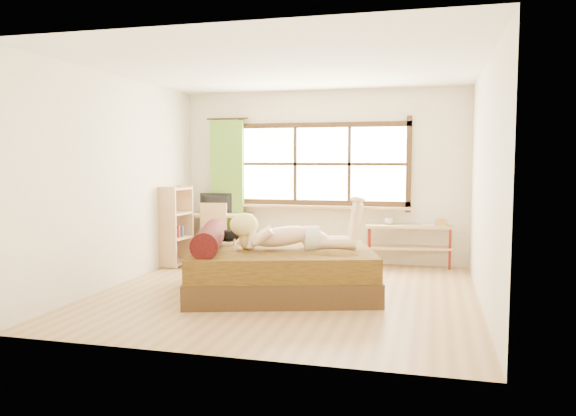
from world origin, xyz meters
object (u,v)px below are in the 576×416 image
(woman, at_px, (292,222))
(bookshelf, at_px, (176,226))
(chair, at_px, (212,230))
(desk, at_px, (216,220))
(pipe_shelf, at_px, (410,236))
(bed, at_px, (276,268))
(kitten, at_px, (228,234))

(woman, distance_m, bookshelf, 2.54)
(chair, xyz_separation_m, bookshelf, (-0.47, -0.27, 0.09))
(chair, bearing_deg, bookshelf, -159.41)
(desk, xyz_separation_m, bookshelf, (-0.39, -0.63, -0.04))
(desk, xyz_separation_m, pipe_shelf, (3.07, 0.12, -0.18))
(bed, distance_m, chair, 2.15)
(kitten, relative_size, desk, 0.26)
(bookshelf, bearing_deg, pipe_shelf, 18.16)
(pipe_shelf, bearing_deg, woman, -131.18)
(desk, xyz_separation_m, chair, (0.09, -0.36, -0.13))
(desk, relative_size, chair, 1.35)
(pipe_shelf, bearing_deg, kitten, -147.49)
(woman, relative_size, bookshelf, 1.27)
(pipe_shelf, bearing_deg, bookshelf, -176.64)
(bed, bearing_deg, kitten, 153.26)
(woman, xyz_separation_m, desk, (-1.76, 1.95, -0.23))
(woman, xyz_separation_m, pipe_shelf, (1.31, 2.07, -0.41))
(bed, distance_m, pipe_shelf, 2.54)
(woman, distance_m, pipe_shelf, 2.48)
(woman, xyz_separation_m, bookshelf, (-2.15, 1.32, -0.26))
(kitten, xyz_separation_m, desk, (-0.89, 1.80, -0.03))
(kitten, height_order, pipe_shelf, kitten)
(desk, bearing_deg, bed, -59.56)
(chair, bearing_deg, woman, -52.13)
(kitten, bearing_deg, pipe_shelf, 24.54)
(chair, distance_m, pipe_shelf, 3.02)
(chair, relative_size, pipe_shelf, 0.72)
(kitten, distance_m, desk, 2.01)
(bed, height_order, chair, chair)
(desk, height_order, pipe_shelf, desk)
(bookshelf, bearing_deg, bed, -27.53)
(woman, xyz_separation_m, chair, (-1.68, 1.59, -0.35))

